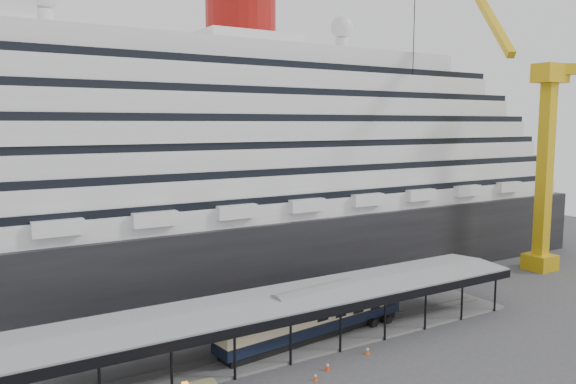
# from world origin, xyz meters

# --- Properties ---
(ground) EXTENTS (200.00, 200.00, 0.00)m
(ground) POSITION_xyz_m (0.00, 0.00, 0.00)
(ground) COLOR #3B3B3E
(ground) RESTS_ON ground
(cruise_ship) EXTENTS (130.00, 30.00, 43.90)m
(cruise_ship) POSITION_xyz_m (0.05, 32.00, 18.35)
(cruise_ship) COLOR black
(cruise_ship) RESTS_ON ground
(platform_canopy) EXTENTS (56.00, 9.18, 5.30)m
(platform_canopy) POSITION_xyz_m (0.00, 5.00, 2.36)
(platform_canopy) COLOR slate
(platform_canopy) RESTS_ON ground
(crane_yellow) EXTENTS (23.83, 18.78, 47.60)m
(crane_yellow) POSITION_xyz_m (47.06, 10.54, 19.96)
(crane_yellow) COLOR gold
(crane_yellow) RESTS_ON ground
(pullman_carriage) EXTENTS (23.36, 5.60, 22.75)m
(pullman_carriage) POSITION_xyz_m (2.60, 5.00, 2.75)
(pullman_carriage) COLOR black
(pullman_carriage) RESTS_ON ground
(traffic_cone_left) EXTENTS (0.43, 0.43, 0.81)m
(traffic_cone_left) POSITION_xyz_m (-0.61, -1.84, 0.40)
(traffic_cone_left) COLOR red
(traffic_cone_left) RESTS_ON ground
(traffic_cone_mid) EXTENTS (0.41, 0.41, 0.71)m
(traffic_cone_mid) POSITION_xyz_m (-2.69, -2.93, 0.35)
(traffic_cone_mid) COLOR #EF4A0D
(traffic_cone_mid) RESTS_ON ground
(traffic_cone_right) EXTENTS (0.52, 0.52, 0.81)m
(traffic_cone_right) POSITION_xyz_m (4.85, -0.93, 0.40)
(traffic_cone_right) COLOR #E5550C
(traffic_cone_right) RESTS_ON ground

